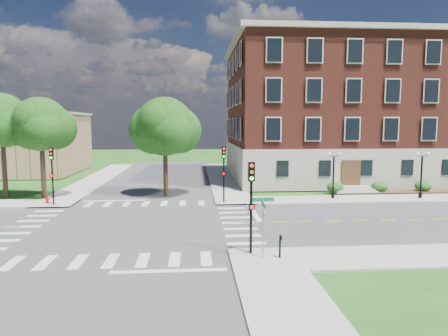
{
  "coord_description": "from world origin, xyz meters",
  "views": [
    {
      "loc": [
        4.26,
        -26.96,
        6.89
      ],
      "look_at": [
        6.68,
        5.91,
        3.2
      ],
      "focal_mm": 32.0,
      "sensor_mm": 36.0,
      "label": 1
    }
  ],
  "objects": [
    {
      "name": "traffic_signal_ne",
      "position": [
        6.74,
        6.93,
        3.19
      ],
      "size": [
        0.38,
        0.46,
        4.8
      ],
      "color": "black",
      "rests_on": "ground"
    },
    {
      "name": "tree_d",
      "position": [
        1.5,
        10.7,
        6.59
      ],
      "size": [
        5.47,
        5.47,
        9.23
      ],
      "color": "black",
      "rests_on": "ground"
    },
    {
      "name": "fire_hydrant",
      "position": [
        -8.35,
        7.61,
        0.46
      ],
      "size": [
        0.35,
        0.35,
        0.75
      ],
      "color": "maroon",
      "rests_on": "ground"
    },
    {
      "name": "main_building",
      "position": [
        24.0,
        21.99,
        8.34
      ],
      "size": [
        30.6,
        22.4,
        16.5
      ],
      "color": "#A7A294",
      "rests_on": "ground"
    },
    {
      "name": "road_ns",
      "position": [
        0.0,
        0.0,
        0.01
      ],
      "size": [
        12.0,
        90.0,
        0.01
      ],
      "primitive_type": "cube",
      "color": "#3D3D3F",
      "rests_on": "ground"
    },
    {
      "name": "tree_b",
      "position": [
        -13.15,
        10.7,
        7.15
      ],
      "size": [
        4.89,
        4.89,
        9.51
      ],
      "color": "black",
      "rests_on": "ground"
    },
    {
      "name": "ground",
      "position": [
        0.0,
        0.0,
        0.0
      ],
      "size": [
        160.0,
        160.0,
        0.0
      ],
      "primitive_type": "plane",
      "color": "#1A4B15",
      "rests_on": "ground"
    },
    {
      "name": "stop_bar_east",
      "position": [
        8.8,
        3.0,
        0.0
      ],
      "size": [
        0.4,
        5.5,
        0.0
      ],
      "primitive_type": "cube",
      "color": "silver",
      "rests_on": "ground"
    },
    {
      "name": "street_sign_pole",
      "position": [
        7.66,
        -7.61,
        2.31
      ],
      "size": [
        1.1,
        1.1,
        3.1
      ],
      "color": "gray",
      "rests_on": "ground"
    },
    {
      "name": "road_ew",
      "position": [
        0.0,
        0.0,
        0.01
      ],
      "size": [
        90.0,
        12.0,
        0.01
      ],
      "primitive_type": "cube",
      "color": "#3D3D3F",
      "rests_on": "ground"
    },
    {
      "name": "traffic_signal_se",
      "position": [
        7.16,
        -6.78,
        3.19
      ],
      "size": [
        0.36,
        0.42,
        4.8
      ],
      "color": "black",
      "rests_on": "ground"
    },
    {
      "name": "crosswalk_east",
      "position": [
        7.2,
        0.0,
        0.0
      ],
      "size": [
        2.2,
        10.2,
        0.02
      ],
      "primitive_type": null,
      "color": "silver",
      "rests_on": "ground"
    },
    {
      "name": "twin_lamp_west",
      "position": [
        16.81,
        8.09,
        2.52
      ],
      "size": [
        1.36,
        0.36,
        4.23
      ],
      "color": "black",
      "rests_on": "ground"
    },
    {
      "name": "tree_c",
      "position": [
        -9.44,
        9.97,
        6.81
      ],
      "size": [
        4.83,
        4.83,
        9.14
      ],
      "color": "black",
      "rests_on": "ground"
    },
    {
      "name": "sidewalk_nw",
      "position": [
        -15.38,
        15.38,
        0.06
      ],
      "size": [
        34.0,
        34.0,
        0.12
      ],
      "color": "#9E9B93",
      "rests_on": "ground"
    },
    {
      "name": "traffic_signal_nw",
      "position": [
        -7.51,
        6.7,
        3.19
      ],
      "size": [
        0.32,
        0.36,
        4.8
      ],
      "color": "black",
      "rests_on": "ground"
    },
    {
      "name": "shrub_row",
      "position": [
        27.0,
        10.8,
        0.0
      ],
      "size": [
        18.0,
        2.0,
        1.3
      ],
      "primitive_type": null,
      "color": "#194B1A",
      "rests_on": "ground"
    },
    {
      "name": "push_button_post",
      "position": [
        8.52,
        -7.66,
        0.8
      ],
      "size": [
        0.14,
        0.21,
        1.2
      ],
      "color": "black",
      "rests_on": "ground"
    },
    {
      "name": "sidewalk_ne",
      "position": [
        15.38,
        15.38,
        0.06
      ],
      "size": [
        34.0,
        34.0,
        0.12
      ],
      "color": "#9E9B93",
      "rests_on": "ground"
    },
    {
      "name": "secondary_building",
      "position": [
        -22.0,
        30.0,
        4.28
      ],
      "size": [
        20.4,
        15.4,
        8.3
      ],
      "color": "#A17A59",
      "rests_on": "ground"
    },
    {
      "name": "twin_lamp_east",
      "position": [
        24.82,
        7.58,
        2.52
      ],
      "size": [
        1.36,
        0.36,
        4.23
      ],
      "color": "black",
      "rests_on": "ground"
    }
  ]
}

